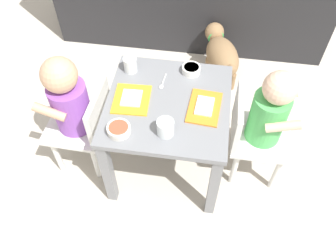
{
  "coord_description": "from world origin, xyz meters",
  "views": [
    {
      "loc": [
        0.15,
        -1.02,
        1.61
      ],
      "look_at": [
        0.0,
        0.0,
        0.31
      ],
      "focal_mm": 37.92,
      "sensor_mm": 36.0,
      "label": 1
    }
  ],
  "objects_px": {
    "dining_table": "(168,115)",
    "water_cup_left": "(130,65)",
    "seated_child_left": "(72,104)",
    "food_tray_right": "(204,107)",
    "veggie_bowl_near": "(191,69)",
    "water_cup_right": "(165,128)",
    "dog": "(221,54)",
    "cereal_bowl_left_side": "(119,129)",
    "spoon_by_left_tray": "(163,83)",
    "food_tray_left": "(132,99)",
    "seated_child_right": "(266,116)"
  },
  "relations": [
    {
      "from": "dining_table",
      "to": "veggie_bowl_near",
      "type": "xyz_separation_m",
      "value": [
        0.08,
        0.2,
        0.11
      ]
    },
    {
      "from": "cereal_bowl_left_side",
      "to": "spoon_by_left_tray",
      "type": "height_order",
      "value": "cereal_bowl_left_side"
    },
    {
      "from": "dining_table",
      "to": "dog",
      "type": "distance_m",
      "value": 0.75
    },
    {
      "from": "dog",
      "to": "seated_child_right",
      "type": "bearing_deg",
      "value": -72.74
    },
    {
      "from": "water_cup_right",
      "to": "veggie_bowl_near",
      "type": "bearing_deg",
      "value": 80.1
    },
    {
      "from": "dining_table",
      "to": "food_tray_right",
      "type": "bearing_deg",
      "value": -3.23
    },
    {
      "from": "food_tray_left",
      "to": "cereal_bowl_left_side",
      "type": "bearing_deg",
      "value": -94.17
    },
    {
      "from": "water_cup_right",
      "to": "veggie_bowl_near",
      "type": "relative_size",
      "value": 0.81
    },
    {
      "from": "food_tray_right",
      "to": "cereal_bowl_left_side",
      "type": "height_order",
      "value": "cereal_bowl_left_side"
    },
    {
      "from": "dog",
      "to": "water_cup_left",
      "type": "relative_size",
      "value": 5.75
    },
    {
      "from": "water_cup_right",
      "to": "spoon_by_left_tray",
      "type": "relative_size",
      "value": 0.7
    },
    {
      "from": "dog",
      "to": "water_cup_right",
      "type": "height_order",
      "value": "water_cup_right"
    },
    {
      "from": "water_cup_right",
      "to": "food_tray_left",
      "type": "bearing_deg",
      "value": 137.57
    },
    {
      "from": "cereal_bowl_left_side",
      "to": "food_tray_left",
      "type": "bearing_deg",
      "value": 85.83
    },
    {
      "from": "water_cup_left",
      "to": "cereal_bowl_left_side",
      "type": "bearing_deg",
      "value": -85.31
    },
    {
      "from": "dog",
      "to": "food_tray_right",
      "type": "bearing_deg",
      "value": -95.31
    },
    {
      "from": "seated_child_left",
      "to": "food_tray_left",
      "type": "xyz_separation_m",
      "value": [
        0.27,
        0.02,
        0.05
      ]
    },
    {
      "from": "water_cup_right",
      "to": "dog",
      "type": "bearing_deg",
      "value": 76.3
    },
    {
      "from": "water_cup_left",
      "to": "veggie_bowl_near",
      "type": "xyz_separation_m",
      "value": [
        0.28,
        0.03,
        -0.01
      ]
    },
    {
      "from": "veggie_bowl_near",
      "to": "food_tray_left",
      "type": "bearing_deg",
      "value": -138.25
    },
    {
      "from": "seated_child_left",
      "to": "dog",
      "type": "distance_m",
      "value": 1.0
    },
    {
      "from": "cereal_bowl_left_side",
      "to": "food_tray_right",
      "type": "bearing_deg",
      "value": 28.64
    },
    {
      "from": "veggie_bowl_near",
      "to": "dining_table",
      "type": "bearing_deg",
      "value": -111.22
    },
    {
      "from": "veggie_bowl_near",
      "to": "spoon_by_left_tray",
      "type": "distance_m",
      "value": 0.15
    },
    {
      "from": "water_cup_left",
      "to": "cereal_bowl_left_side",
      "type": "relative_size",
      "value": 0.75
    },
    {
      "from": "cereal_bowl_left_side",
      "to": "seated_child_right",
      "type": "bearing_deg",
      "value": 20.1
    },
    {
      "from": "dog",
      "to": "spoon_by_left_tray",
      "type": "bearing_deg",
      "value": -114.49
    },
    {
      "from": "dining_table",
      "to": "food_tray_right",
      "type": "relative_size",
      "value": 2.66
    },
    {
      "from": "food_tray_right",
      "to": "cereal_bowl_left_side",
      "type": "xyz_separation_m",
      "value": [
        -0.33,
        -0.18,
        0.01
      ]
    },
    {
      "from": "water_cup_right",
      "to": "cereal_bowl_left_side",
      "type": "relative_size",
      "value": 0.72
    },
    {
      "from": "seated_child_left",
      "to": "food_tray_right",
      "type": "relative_size",
      "value": 3.31
    },
    {
      "from": "dog",
      "to": "spoon_by_left_tray",
      "type": "height_order",
      "value": "spoon_by_left_tray"
    },
    {
      "from": "cereal_bowl_left_side",
      "to": "dog",
      "type": "bearing_deg",
      "value": 65.85
    },
    {
      "from": "food_tray_right",
      "to": "water_cup_left",
      "type": "relative_size",
      "value": 2.81
    },
    {
      "from": "seated_child_right",
      "to": "seated_child_left",
      "type": "bearing_deg",
      "value": -175.86
    },
    {
      "from": "food_tray_right",
      "to": "water_cup_left",
      "type": "bearing_deg",
      "value": 153.14
    },
    {
      "from": "dining_table",
      "to": "water_cup_right",
      "type": "bearing_deg",
      "value": -85.12
    },
    {
      "from": "dining_table",
      "to": "cereal_bowl_left_side",
      "type": "relative_size",
      "value": 5.63
    },
    {
      "from": "dog",
      "to": "cereal_bowl_left_side",
      "type": "height_order",
      "value": "cereal_bowl_left_side"
    },
    {
      "from": "food_tray_left",
      "to": "water_cup_right",
      "type": "height_order",
      "value": "water_cup_right"
    },
    {
      "from": "food_tray_left",
      "to": "cereal_bowl_left_side",
      "type": "relative_size",
      "value": 1.9
    },
    {
      "from": "seated_child_left",
      "to": "water_cup_right",
      "type": "xyz_separation_m",
      "value": [
        0.44,
        -0.14,
        0.08
      ]
    },
    {
      "from": "seated_child_left",
      "to": "veggie_bowl_near",
      "type": "height_order",
      "value": "seated_child_left"
    },
    {
      "from": "food_tray_left",
      "to": "water_cup_left",
      "type": "height_order",
      "value": "water_cup_left"
    },
    {
      "from": "dog",
      "to": "veggie_bowl_near",
      "type": "relative_size",
      "value": 4.89
    },
    {
      "from": "food_tray_right",
      "to": "dining_table",
      "type": "bearing_deg",
      "value": 176.77
    },
    {
      "from": "water_cup_right",
      "to": "water_cup_left",
      "type": "bearing_deg",
      "value": 122.37
    },
    {
      "from": "dining_table",
      "to": "veggie_bowl_near",
      "type": "relative_size",
      "value": 6.37
    },
    {
      "from": "dining_table",
      "to": "water_cup_left",
      "type": "xyz_separation_m",
      "value": [
        -0.2,
        0.17,
        0.12
      ]
    },
    {
      "from": "seated_child_right",
      "to": "dining_table",
      "type": "bearing_deg",
      "value": -175.92
    }
  ]
}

